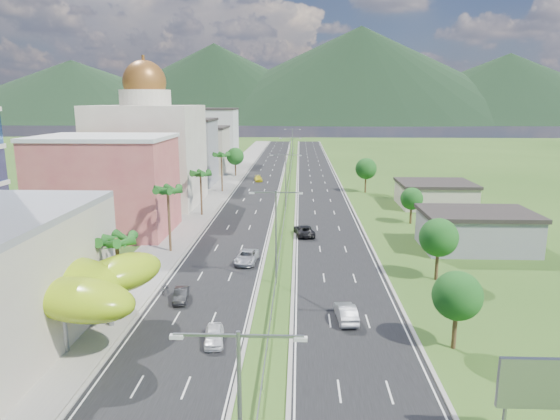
# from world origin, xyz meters

# --- Properties ---
(ground) EXTENTS (500.00, 500.00, 0.00)m
(ground) POSITION_xyz_m (0.00, 0.00, 0.00)
(ground) COLOR #2D5119
(ground) RESTS_ON ground
(road_left) EXTENTS (11.00, 260.00, 0.04)m
(road_left) POSITION_xyz_m (-7.50, 90.00, 0.02)
(road_left) COLOR black
(road_left) RESTS_ON ground
(road_right) EXTENTS (11.00, 260.00, 0.04)m
(road_right) POSITION_xyz_m (7.50, 90.00, 0.02)
(road_right) COLOR black
(road_right) RESTS_ON ground
(sidewalk_left) EXTENTS (7.00, 260.00, 0.12)m
(sidewalk_left) POSITION_xyz_m (-17.00, 90.00, 0.06)
(sidewalk_left) COLOR gray
(sidewalk_left) RESTS_ON ground
(median_guardrail) EXTENTS (0.10, 216.06, 0.76)m
(median_guardrail) POSITION_xyz_m (0.00, 71.99, 0.62)
(median_guardrail) COLOR gray
(median_guardrail) RESTS_ON ground
(streetlight_median_a) EXTENTS (6.04, 0.25, 11.00)m
(streetlight_median_a) POSITION_xyz_m (0.00, -25.00, 6.75)
(streetlight_median_a) COLOR gray
(streetlight_median_a) RESTS_ON ground
(streetlight_median_b) EXTENTS (6.04, 0.25, 11.00)m
(streetlight_median_b) POSITION_xyz_m (0.00, 10.00, 6.75)
(streetlight_median_b) COLOR gray
(streetlight_median_b) RESTS_ON ground
(streetlight_median_c) EXTENTS (6.04, 0.25, 11.00)m
(streetlight_median_c) POSITION_xyz_m (0.00, 50.00, 6.75)
(streetlight_median_c) COLOR gray
(streetlight_median_c) RESTS_ON ground
(streetlight_median_d) EXTENTS (6.04, 0.25, 11.00)m
(streetlight_median_d) POSITION_xyz_m (0.00, 95.00, 6.75)
(streetlight_median_d) COLOR gray
(streetlight_median_d) RESTS_ON ground
(streetlight_median_e) EXTENTS (6.04, 0.25, 11.00)m
(streetlight_median_e) POSITION_xyz_m (0.00, 140.00, 6.75)
(streetlight_median_e) COLOR gray
(streetlight_median_e) RESTS_ON ground
(lime_canopy) EXTENTS (18.00, 15.00, 7.40)m
(lime_canopy) POSITION_xyz_m (-20.00, -4.00, 4.99)
(lime_canopy) COLOR #93BA12
(lime_canopy) RESTS_ON ground
(pink_shophouse) EXTENTS (20.00, 15.00, 15.00)m
(pink_shophouse) POSITION_xyz_m (-28.00, 32.00, 7.50)
(pink_shophouse) COLOR #B94C4F
(pink_shophouse) RESTS_ON ground
(domed_building) EXTENTS (20.00, 20.00, 28.70)m
(domed_building) POSITION_xyz_m (-28.00, 55.00, 11.35)
(domed_building) COLOR #C1B3A0
(domed_building) RESTS_ON ground
(midrise_grey) EXTENTS (16.00, 15.00, 16.00)m
(midrise_grey) POSITION_xyz_m (-27.00, 80.00, 8.00)
(midrise_grey) COLOR gray
(midrise_grey) RESTS_ON ground
(midrise_beige) EXTENTS (16.00, 15.00, 13.00)m
(midrise_beige) POSITION_xyz_m (-27.00, 102.00, 6.50)
(midrise_beige) COLOR #B4A594
(midrise_beige) RESTS_ON ground
(midrise_white) EXTENTS (16.00, 15.00, 18.00)m
(midrise_white) POSITION_xyz_m (-27.00, 125.00, 9.00)
(midrise_white) COLOR silver
(midrise_white) RESTS_ON ground
(billboard) EXTENTS (5.20, 0.35, 6.20)m
(billboard) POSITION_xyz_m (17.00, -18.00, 4.42)
(billboard) COLOR gray
(billboard) RESTS_ON ground
(shed_near) EXTENTS (15.00, 10.00, 5.00)m
(shed_near) POSITION_xyz_m (28.00, 25.00, 2.50)
(shed_near) COLOR gray
(shed_near) RESTS_ON ground
(shed_far) EXTENTS (14.00, 12.00, 4.40)m
(shed_far) POSITION_xyz_m (30.00, 55.00, 2.20)
(shed_far) COLOR #B4A594
(shed_far) RESTS_ON ground
(palm_tree_b) EXTENTS (3.60, 3.60, 8.10)m
(palm_tree_b) POSITION_xyz_m (-15.50, 2.00, 7.06)
(palm_tree_b) COLOR #47301C
(palm_tree_b) RESTS_ON ground
(palm_tree_c) EXTENTS (3.60, 3.60, 9.60)m
(palm_tree_c) POSITION_xyz_m (-15.50, 22.00, 8.50)
(palm_tree_c) COLOR #47301C
(palm_tree_c) RESTS_ON ground
(palm_tree_d) EXTENTS (3.60, 3.60, 8.60)m
(palm_tree_d) POSITION_xyz_m (-15.50, 45.00, 7.54)
(palm_tree_d) COLOR #47301C
(palm_tree_d) RESTS_ON ground
(palm_tree_e) EXTENTS (3.60, 3.60, 9.40)m
(palm_tree_e) POSITION_xyz_m (-15.50, 70.00, 8.31)
(palm_tree_e) COLOR #47301C
(palm_tree_e) RESTS_ON ground
(leafy_tree_lfar) EXTENTS (4.90, 4.90, 8.05)m
(leafy_tree_lfar) POSITION_xyz_m (-15.50, 95.00, 5.58)
(leafy_tree_lfar) COLOR #47301C
(leafy_tree_lfar) RESTS_ON ground
(leafy_tree_ra) EXTENTS (4.20, 4.20, 6.90)m
(leafy_tree_ra) POSITION_xyz_m (16.00, -5.00, 4.78)
(leafy_tree_ra) COLOR #47301C
(leafy_tree_ra) RESTS_ON ground
(leafy_tree_rb) EXTENTS (4.55, 4.55, 7.47)m
(leafy_tree_rb) POSITION_xyz_m (19.00, 12.00, 5.18)
(leafy_tree_rb) COLOR #47301C
(leafy_tree_rb) RESTS_ON ground
(leafy_tree_rc) EXTENTS (3.85, 3.85, 6.33)m
(leafy_tree_rc) POSITION_xyz_m (22.00, 40.00, 4.37)
(leafy_tree_rc) COLOR #47301C
(leafy_tree_rc) RESTS_ON ground
(leafy_tree_rd) EXTENTS (4.90, 4.90, 8.05)m
(leafy_tree_rd) POSITION_xyz_m (18.00, 70.00, 5.58)
(leafy_tree_rd) COLOR #47301C
(leafy_tree_rd) RESTS_ON ground
(mountain_ridge) EXTENTS (860.00, 140.00, 90.00)m
(mountain_ridge) POSITION_xyz_m (60.00, 450.00, 0.00)
(mountain_ridge) COLOR black
(mountain_ridge) RESTS_ON ground
(car_white_near_left) EXTENTS (2.16, 4.30, 1.41)m
(car_white_near_left) POSITION_xyz_m (-4.75, -4.94, 0.74)
(car_white_near_left) COLOR white
(car_white_near_left) RESTS_ON road_left
(car_dark_left) EXTENTS (1.84, 4.13, 1.32)m
(car_dark_left) POSITION_xyz_m (-9.85, 4.31, 0.70)
(car_dark_left) COLOR black
(car_dark_left) RESTS_ON road_left
(car_silver_mid_left) EXTENTS (3.08, 5.88, 1.58)m
(car_silver_mid_left) POSITION_xyz_m (-4.21, 17.35, 0.83)
(car_silver_mid_left) COLOR #ABACB3
(car_silver_mid_left) RESTS_ON road_left
(car_yellow_far_left) EXTENTS (2.73, 5.02, 1.38)m
(car_yellow_far_left) POSITION_xyz_m (-8.26, 85.52, 0.73)
(car_yellow_far_left) COLOR yellow
(car_yellow_far_left) RESTS_ON road_left
(car_silver_right) EXTENTS (2.11, 5.05, 1.62)m
(car_silver_right) POSITION_xyz_m (7.24, 0.13, 0.85)
(car_silver_right) COLOR #A2A3A9
(car_silver_right) RESTS_ON road_right
(car_dark_far_right) EXTENTS (3.63, 6.29, 1.65)m
(car_dark_far_right) POSITION_xyz_m (3.44, 31.27, 0.86)
(car_dark_far_right) COLOR black
(car_dark_far_right) RESTS_ON road_right
(motorcycle) EXTENTS (0.76, 1.99, 1.24)m
(motorcycle) POSITION_xyz_m (-12.14, 6.52, 0.66)
(motorcycle) COLOR black
(motorcycle) RESTS_ON road_left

